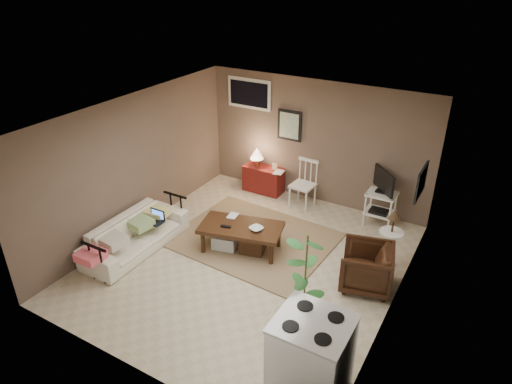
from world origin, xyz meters
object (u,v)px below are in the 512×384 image
Objects in this scene: spindle_chair at (303,185)px; sofa at (135,230)px; coffee_table at (241,236)px; red_console at (263,177)px; armchair at (366,265)px; tv_stand at (381,197)px; stove at (311,358)px; potted_plant at (305,286)px; side_table at (392,231)px.

sofa is at bearing -122.68° from spindle_chair.
red_console is at bearing 109.77° from coffee_table.
red_console is 1.28× the size of armchair.
tv_stand reaches higher than stove.
coffee_table is 1.41× the size of stove.
coffee_table is 1.34× the size of tv_stand.
tv_stand is at bearing -49.65° from sofa.
coffee_table is at bearing -96.98° from spindle_chair.
potted_plant is at bearing -37.16° from coffee_table.
tv_stand reaches higher than red_console.
tv_stand is at bearing 48.21° from coffee_table.
coffee_table is at bearing -70.23° from red_console.
coffee_table is 2.39m from side_table.
sofa reaches higher than armchair.
sofa is at bearing -88.96° from armchair.
tv_stand is 0.68× the size of potted_plant.
tv_stand is 1.47× the size of armchair.
coffee_table is 1.93m from spindle_chair.
coffee_table is 2.07m from armchair.
spindle_chair is 2.56m from armchair.
potted_plant reaches higher than armchair.
coffee_table is 1.54× the size of red_console.
coffee_table is 1.97× the size of armchair.
stove reaches higher than red_console.
tv_stand is 1.09× the size of side_table.
tv_stand is at bearing 113.68° from side_table.
coffee_table is at bearing 137.03° from stove.
spindle_chair is (0.23, 1.91, 0.16)m from coffee_table.
red_console is 0.59× the size of potted_plant.
red_console reaches higher than coffee_table.
coffee_table is at bearing -131.79° from tv_stand.
potted_plant is at bearing 120.68° from stove.
potted_plant is (-0.35, -1.43, 0.48)m from armchair.
sofa is 3.72m from armchair.
spindle_chair is 0.86× the size of tv_stand.
side_table is (1.98, -1.06, 0.18)m from spindle_chair.
sofa is at bearing -155.84° from side_table.
red_console is at bearing 157.67° from side_table.
red_console reaches higher than spindle_chair.
spindle_chair is (1.76, 2.74, 0.07)m from sofa.
side_table is (2.95, -1.21, 0.29)m from red_console.
coffee_table is 0.77× the size of sofa.
sofa is 4.10m from side_table.
sofa reaches higher than coffee_table.
spindle_chair is 0.90× the size of stove.
potted_plant reaches higher than coffee_table.
red_console reaches higher than armchair.
sofa is 1.91× the size of side_table.
coffee_table is 1.55× the size of spindle_chair.
potted_plant is at bearing -53.81° from red_console.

